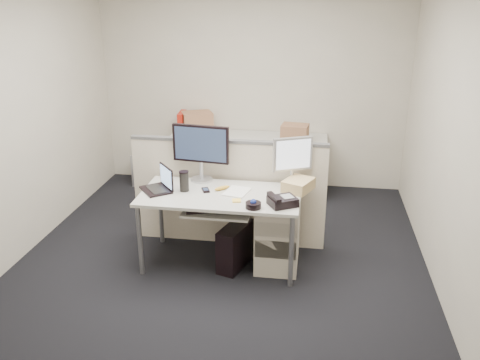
% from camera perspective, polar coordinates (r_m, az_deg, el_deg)
% --- Properties ---
extents(floor, '(4.00, 4.50, 0.01)m').
position_cam_1_polar(floor, '(5.10, -2.12, -9.21)').
color(floor, black).
rests_on(floor, ground).
extents(wall_back, '(4.00, 0.02, 2.70)m').
position_cam_1_polar(wall_back, '(6.74, 1.35, 10.62)').
color(wall_back, '#B6AE9D').
rests_on(wall_back, ground).
extents(wall_front, '(4.00, 0.02, 2.70)m').
position_cam_1_polar(wall_front, '(2.55, -12.09, -7.71)').
color(wall_front, '#B6AE9D').
rests_on(wall_front, ground).
extents(wall_left, '(0.02, 4.50, 2.70)m').
position_cam_1_polar(wall_left, '(5.32, -24.12, 6.02)').
color(wall_left, '#B6AE9D').
rests_on(wall_left, ground).
extents(wall_right, '(0.02, 4.50, 2.70)m').
position_cam_1_polar(wall_right, '(4.64, 22.78, 4.23)').
color(wall_right, '#B6AE9D').
rests_on(wall_right, ground).
extents(desk, '(1.50, 0.75, 0.73)m').
position_cam_1_polar(desk, '(4.80, -2.23, -2.27)').
color(desk, beige).
rests_on(desk, floor).
extents(keyboard_tray, '(0.62, 0.32, 0.02)m').
position_cam_1_polar(keyboard_tray, '(4.65, -2.64, -3.64)').
color(keyboard_tray, beige).
rests_on(keyboard_tray, desk).
extents(drawer_pedestal, '(0.40, 0.55, 0.65)m').
position_cam_1_polar(drawer_pedestal, '(4.92, 4.27, -6.06)').
color(drawer_pedestal, beige).
rests_on(drawer_pedestal, floor).
extents(cubicle_partition, '(2.00, 0.06, 1.10)m').
position_cam_1_polar(cubicle_partition, '(5.25, -1.30, -1.54)').
color(cubicle_partition, beige).
rests_on(cubicle_partition, floor).
extents(back_counter, '(2.00, 0.60, 0.72)m').
position_cam_1_polar(back_counter, '(6.69, 0.92, 1.75)').
color(back_counter, beige).
rests_on(back_counter, floor).
extents(monitor_main, '(0.59, 0.29, 0.57)m').
position_cam_1_polar(monitor_main, '(5.02, -4.41, 3.02)').
color(monitor_main, black).
rests_on(monitor_main, desk).
extents(monitor_small, '(0.44, 0.34, 0.48)m').
position_cam_1_polar(monitor_small, '(4.91, 5.90, 2.01)').
color(monitor_small, '#B7B7BC').
rests_on(monitor_small, desk).
extents(laptop, '(0.37, 0.38, 0.23)m').
position_cam_1_polar(laptop, '(4.86, -9.50, 0.05)').
color(laptop, black).
rests_on(laptop, desk).
extents(trackball, '(0.14, 0.14, 0.05)m').
position_cam_1_polar(trackball, '(4.46, 1.50, -2.85)').
color(trackball, black).
rests_on(trackball, desk).
extents(desk_phone, '(0.30, 0.28, 0.07)m').
position_cam_1_polar(desk_phone, '(4.52, 4.81, -2.41)').
color(desk_phone, black).
rests_on(desk_phone, desk).
extents(paper_stack, '(0.26, 0.30, 0.01)m').
position_cam_1_polar(paper_stack, '(4.80, -0.35, -1.32)').
color(paper_stack, white).
rests_on(paper_stack, desk).
extents(sticky_pad, '(0.09, 0.09, 0.01)m').
position_cam_1_polar(sticky_pad, '(4.60, -0.39, -2.32)').
color(sticky_pad, '#FFCD47').
rests_on(sticky_pad, desk).
extents(travel_mug, '(0.11, 0.11, 0.19)m').
position_cam_1_polar(travel_mug, '(4.83, -6.29, -0.19)').
color(travel_mug, black).
rests_on(travel_mug, desk).
extents(banana, '(0.15, 0.14, 0.04)m').
position_cam_1_polar(banana, '(4.86, -2.02, -0.90)').
color(banana, gold).
rests_on(banana, desk).
extents(cellphone, '(0.10, 0.13, 0.02)m').
position_cam_1_polar(cellphone, '(4.84, -3.87, -1.14)').
color(cellphone, black).
rests_on(cellphone, desk).
extents(manila_folders, '(0.33, 0.36, 0.11)m').
position_cam_1_polar(manila_folders, '(4.86, 6.56, -0.55)').
color(manila_folders, tan).
rests_on(manila_folders, desk).
extents(keyboard, '(0.53, 0.33, 0.03)m').
position_cam_1_polar(keyboard, '(4.69, -3.15, -3.12)').
color(keyboard, black).
rests_on(keyboard, keyboard_tray).
extents(pc_tower_desk, '(0.31, 0.49, 0.43)m').
position_cam_1_polar(pc_tower_desk, '(4.93, -0.54, -7.44)').
color(pc_tower_desk, black).
rests_on(pc_tower_desk, floor).
extents(pc_tower_spare_dark, '(0.30, 0.46, 0.40)m').
position_cam_1_polar(pc_tower_spare_dark, '(7.03, -7.49, 1.18)').
color(pc_tower_spare_dark, black).
rests_on(pc_tower_spare_dark, floor).
extents(pc_tower_spare_silver, '(0.25, 0.49, 0.44)m').
position_cam_1_polar(pc_tower_spare_silver, '(7.15, -10.57, 1.51)').
color(pc_tower_spare_silver, '#B7B7BC').
rests_on(pc_tower_spare_silver, floor).
extents(cardboard_box_left, '(0.47, 0.42, 0.29)m').
position_cam_1_polar(cardboard_box_left, '(6.78, -4.83, 6.41)').
color(cardboard_box_left, '#AC7851').
rests_on(cardboard_box_left, back_counter).
extents(cardboard_box_right, '(0.35, 0.29, 0.23)m').
position_cam_1_polar(cardboard_box_right, '(6.38, 6.16, 5.18)').
color(cardboard_box_right, '#AC7851').
rests_on(cardboard_box_right, back_counter).
extents(red_binder, '(0.10, 0.31, 0.29)m').
position_cam_1_polar(red_binder, '(6.81, -6.51, 6.41)').
color(red_binder, '#9D1A0E').
rests_on(red_binder, back_counter).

